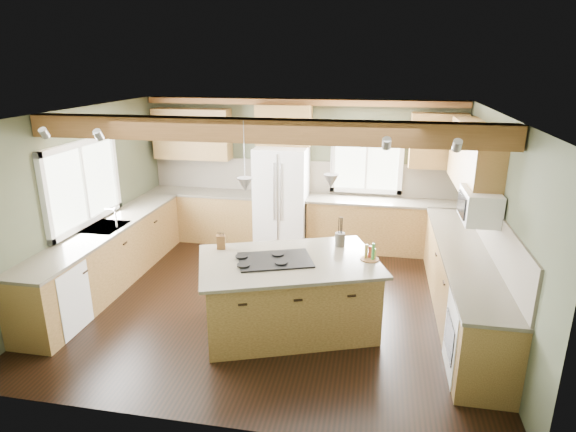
# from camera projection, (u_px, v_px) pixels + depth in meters

# --- Properties ---
(floor) EXTENTS (5.60, 5.60, 0.00)m
(floor) POSITION_uv_depth(u_px,v_px,m) (273.00, 300.00, 6.78)
(floor) COLOR black
(floor) RESTS_ON ground
(ceiling) EXTENTS (5.60, 5.60, 0.00)m
(ceiling) POSITION_uv_depth(u_px,v_px,m) (271.00, 113.00, 5.98)
(ceiling) COLOR silver
(ceiling) RESTS_ON wall_back
(wall_back) EXTENTS (5.60, 0.00, 5.60)m
(wall_back) POSITION_uv_depth(u_px,v_px,m) (302.00, 171.00, 8.72)
(wall_back) COLOR #434732
(wall_back) RESTS_ON ground
(wall_left) EXTENTS (0.00, 5.00, 5.00)m
(wall_left) POSITION_uv_depth(u_px,v_px,m) (81.00, 201.00, 6.87)
(wall_left) COLOR #434732
(wall_left) RESTS_ON ground
(wall_right) EXTENTS (0.00, 5.00, 5.00)m
(wall_right) POSITION_uv_depth(u_px,v_px,m) (495.00, 225.00, 5.89)
(wall_right) COLOR #434732
(wall_right) RESTS_ON ground
(ceiling_beam) EXTENTS (5.55, 0.26, 0.26)m
(ceiling_beam) POSITION_uv_depth(u_px,v_px,m) (259.00, 130.00, 5.40)
(ceiling_beam) COLOR brown
(ceiling_beam) RESTS_ON ceiling
(soffit_trim) EXTENTS (5.55, 0.20, 0.10)m
(soffit_trim) POSITION_uv_depth(u_px,v_px,m) (302.00, 102.00, 8.24)
(soffit_trim) COLOR brown
(soffit_trim) RESTS_ON ceiling
(backsplash_back) EXTENTS (5.58, 0.03, 0.58)m
(backsplash_back) POSITION_uv_depth(u_px,v_px,m) (302.00, 177.00, 8.73)
(backsplash_back) COLOR brown
(backsplash_back) RESTS_ON wall_back
(backsplash_right) EXTENTS (0.03, 3.70, 0.58)m
(backsplash_right) POSITION_uv_depth(u_px,v_px,m) (492.00, 230.00, 5.97)
(backsplash_right) COLOR brown
(backsplash_right) RESTS_ON wall_right
(base_cab_back_left) EXTENTS (2.02, 0.60, 0.88)m
(base_cab_back_left) POSITION_uv_depth(u_px,v_px,m) (205.00, 216.00, 9.02)
(base_cab_back_left) COLOR brown
(base_cab_back_left) RESTS_ON floor
(counter_back_left) EXTENTS (2.06, 0.64, 0.04)m
(counter_back_left) POSITION_uv_depth(u_px,v_px,m) (204.00, 192.00, 8.87)
(counter_back_left) COLOR #463F33
(counter_back_left) RESTS_ON base_cab_back_left
(base_cab_back_right) EXTENTS (2.62, 0.60, 0.88)m
(base_cab_back_right) POSITION_uv_depth(u_px,v_px,m) (383.00, 227.00, 8.44)
(base_cab_back_right) COLOR brown
(base_cab_back_right) RESTS_ON floor
(counter_back_right) EXTENTS (2.66, 0.64, 0.04)m
(counter_back_right) POSITION_uv_depth(u_px,v_px,m) (384.00, 201.00, 8.30)
(counter_back_right) COLOR #463F33
(counter_back_right) RESTS_ON base_cab_back_right
(base_cab_left) EXTENTS (0.60, 3.70, 0.88)m
(base_cab_left) POSITION_uv_depth(u_px,v_px,m) (109.00, 257.00, 7.13)
(base_cab_left) COLOR brown
(base_cab_left) RESTS_ON floor
(counter_left) EXTENTS (0.64, 3.74, 0.04)m
(counter_left) POSITION_uv_depth(u_px,v_px,m) (106.00, 228.00, 6.99)
(counter_left) COLOR #463F33
(counter_left) RESTS_ON base_cab_left
(base_cab_right) EXTENTS (0.60, 3.70, 0.88)m
(base_cab_right) POSITION_uv_depth(u_px,v_px,m) (461.00, 285.00, 6.26)
(base_cab_right) COLOR brown
(base_cab_right) RESTS_ON floor
(counter_right) EXTENTS (0.64, 3.74, 0.04)m
(counter_right) POSITION_uv_depth(u_px,v_px,m) (465.00, 252.00, 6.11)
(counter_right) COLOR #463F33
(counter_right) RESTS_ON base_cab_right
(upper_cab_back_left) EXTENTS (1.40, 0.35, 0.90)m
(upper_cab_back_left) POSITION_uv_depth(u_px,v_px,m) (192.00, 134.00, 8.70)
(upper_cab_back_left) COLOR brown
(upper_cab_back_left) RESTS_ON wall_back
(upper_cab_over_fridge) EXTENTS (0.96, 0.35, 0.70)m
(upper_cab_over_fridge) POSITION_uv_depth(u_px,v_px,m) (284.00, 125.00, 8.35)
(upper_cab_over_fridge) COLOR brown
(upper_cab_over_fridge) RESTS_ON wall_back
(upper_cab_right) EXTENTS (0.35, 2.20, 0.90)m
(upper_cab_right) POSITION_uv_depth(u_px,v_px,m) (474.00, 158.00, 6.56)
(upper_cab_right) COLOR brown
(upper_cab_right) RESTS_ON wall_right
(upper_cab_back_corner) EXTENTS (0.90, 0.35, 0.90)m
(upper_cab_back_corner) POSITION_uv_depth(u_px,v_px,m) (438.00, 141.00, 7.95)
(upper_cab_back_corner) COLOR brown
(upper_cab_back_corner) RESTS_ON wall_back
(window_left) EXTENTS (0.04, 1.60, 1.05)m
(window_left) POSITION_uv_depth(u_px,v_px,m) (82.00, 184.00, 6.84)
(window_left) COLOR white
(window_left) RESTS_ON wall_left
(window_back) EXTENTS (1.10, 0.04, 1.00)m
(window_back) POSITION_uv_depth(u_px,v_px,m) (367.00, 160.00, 8.42)
(window_back) COLOR white
(window_back) RESTS_ON wall_back
(sink) EXTENTS (0.50, 0.65, 0.03)m
(sink) POSITION_uv_depth(u_px,v_px,m) (106.00, 228.00, 6.99)
(sink) COLOR #262628
(sink) RESTS_ON counter_left
(faucet) EXTENTS (0.02, 0.02, 0.28)m
(faucet) POSITION_uv_depth(u_px,v_px,m) (116.00, 219.00, 6.91)
(faucet) COLOR #B2B2B7
(faucet) RESTS_ON sink
(dishwasher) EXTENTS (0.60, 0.60, 0.84)m
(dishwasher) POSITION_uv_depth(u_px,v_px,m) (54.00, 298.00, 5.92)
(dishwasher) COLOR white
(dishwasher) RESTS_ON floor
(oven) EXTENTS (0.60, 0.72, 0.84)m
(oven) POSITION_uv_depth(u_px,v_px,m) (479.00, 339.00, 5.05)
(oven) COLOR white
(oven) RESTS_ON floor
(microwave) EXTENTS (0.40, 0.70, 0.38)m
(microwave) POSITION_uv_depth(u_px,v_px,m) (480.00, 206.00, 5.81)
(microwave) COLOR white
(microwave) RESTS_ON wall_right
(pendant_left) EXTENTS (0.18, 0.18, 0.16)m
(pendant_left) POSITION_uv_depth(u_px,v_px,m) (245.00, 185.00, 5.44)
(pendant_left) COLOR #B2B2B7
(pendant_left) RESTS_ON ceiling
(pendant_right) EXTENTS (0.18, 0.18, 0.16)m
(pendant_right) POSITION_uv_depth(u_px,v_px,m) (331.00, 181.00, 5.60)
(pendant_right) COLOR #B2B2B7
(pendant_right) RESTS_ON ceiling
(refrigerator) EXTENTS (0.90, 0.74, 1.80)m
(refrigerator) POSITION_uv_depth(u_px,v_px,m) (282.00, 197.00, 8.54)
(refrigerator) COLOR white
(refrigerator) RESTS_ON floor
(island) EXTENTS (2.31, 1.84, 0.88)m
(island) POSITION_uv_depth(u_px,v_px,m) (289.00, 295.00, 5.97)
(island) COLOR olive
(island) RESTS_ON floor
(island_top) EXTENTS (2.48, 2.02, 0.04)m
(island_top) POSITION_uv_depth(u_px,v_px,m) (289.00, 261.00, 5.83)
(island_top) COLOR #463F33
(island_top) RESTS_ON island
(cooktop) EXTENTS (1.02, 0.84, 0.02)m
(cooktop) POSITION_uv_depth(u_px,v_px,m) (275.00, 260.00, 5.79)
(cooktop) COLOR black
(cooktop) RESTS_ON island_top
(knife_block) EXTENTS (0.13, 0.11, 0.18)m
(knife_block) POSITION_uv_depth(u_px,v_px,m) (221.00, 242.00, 6.14)
(knife_block) COLOR brown
(knife_block) RESTS_ON island_top
(utensil_crock) EXTENTS (0.18, 0.18, 0.18)m
(utensil_crock) POSITION_uv_depth(u_px,v_px,m) (340.00, 239.00, 6.24)
(utensil_crock) COLOR #3B332F
(utensil_crock) RESTS_ON island_top
(bottle_tray) EXTENTS (0.32, 0.32, 0.21)m
(bottle_tray) POSITION_uv_depth(u_px,v_px,m) (370.00, 252.00, 5.79)
(bottle_tray) COLOR brown
(bottle_tray) RESTS_ON island_top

